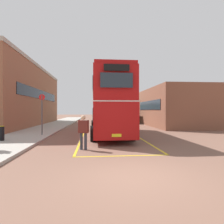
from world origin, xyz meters
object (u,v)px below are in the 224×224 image
litter_bin (0,133)px  bus_stop_sign (42,111)px  pedestrian_boarding (83,130)px  double_decker_bus (109,104)px  single_deck_bus (120,112)px

litter_bin → bus_stop_sign: bus_stop_sign is taller
litter_bin → bus_stop_sign: (1.75, 2.67, 1.36)m
bus_stop_sign → pedestrian_boarding: bearing=-56.6°
double_decker_bus → bus_stop_sign: bearing=-171.3°
single_deck_bus → double_decker_bus: bearing=-99.8°
litter_bin → single_deck_bus: bearing=64.5°
single_deck_bus → litter_bin: bearing=-115.5°
double_decker_bus → pedestrian_boarding: size_ratio=6.22×
double_decker_bus → pedestrian_boarding: double_decker_bus is taller
single_deck_bus → bus_stop_sign: bus_stop_sign is taller
pedestrian_boarding → bus_stop_sign: 6.25m
double_decker_bus → single_deck_bus: double_decker_bus is taller
double_decker_bus → pedestrian_boarding: 6.34m
double_decker_bus → litter_bin: 7.88m
bus_stop_sign → single_deck_bus: bearing=65.7°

